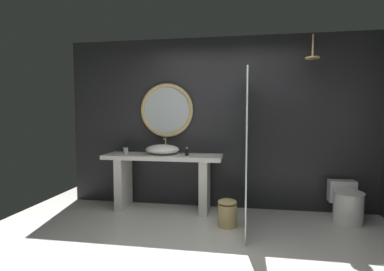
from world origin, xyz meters
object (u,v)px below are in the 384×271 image
soap_dispenser (187,152)px  toilet (347,203)px  waste_bin (227,212)px  tumbler_cup (126,150)px  rain_shower_head (313,55)px  vessel_sink (162,149)px  round_wall_mirror (167,110)px

soap_dispenser → toilet: size_ratio=0.22×
toilet → waste_bin: (-1.57, -0.45, -0.07)m
tumbler_cup → toilet: (3.17, -0.11, -0.63)m
rain_shower_head → waste_bin: size_ratio=0.90×
vessel_sink → toilet: (2.58, -0.09, -0.66)m
round_wall_mirror → rain_shower_head: (2.08, -0.26, 0.72)m
rain_shower_head → waste_bin: bearing=-156.0°
tumbler_cup → round_wall_mirror: 0.89m
vessel_sink → tumbler_cup: 0.59m
round_wall_mirror → toilet: 2.87m
vessel_sink → waste_bin: (1.00, -0.54, -0.73)m
tumbler_cup → waste_bin: tumbler_cup is taller
soap_dispenser → round_wall_mirror: bearing=142.6°
toilet → vessel_sink: bearing=177.9°
soap_dispenser → rain_shower_head: rain_shower_head is taller
rain_shower_head → tumbler_cup: bearing=178.5°
vessel_sink → rain_shower_head: bearing=-1.5°
soap_dispenser → toilet: (2.19, -0.01, -0.64)m
tumbler_cup → waste_bin: size_ratio=0.25×
tumbler_cup → soap_dispenser: soap_dispenser is taller
vessel_sink → rain_shower_head: size_ratio=1.60×
toilet → soap_dispenser: bearing=179.6°
waste_bin → rain_shower_head: bearing=24.0°
tumbler_cup → toilet: 3.23m
toilet → waste_bin: 1.64m
tumbler_cup → round_wall_mirror: (0.60, 0.19, 0.62)m
round_wall_mirror → tumbler_cup: bearing=-162.2°
vessel_sink → waste_bin: vessel_sink is taller
soap_dispenser → rain_shower_head: bearing=0.8°
tumbler_cup → soap_dispenser: (0.98, -0.09, 0.01)m
vessel_sink → soap_dispenser: vessel_sink is taller
round_wall_mirror → rain_shower_head: size_ratio=2.63×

